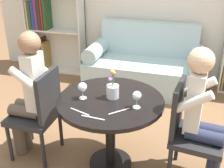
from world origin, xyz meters
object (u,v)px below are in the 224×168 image
at_px(chair_right, 189,129).
at_px(wine_glass_left, 82,88).
at_px(flower_vase, 113,89).
at_px(couch, 145,67).
at_px(wine_glass_right, 137,96).
at_px(person_right, 203,116).
at_px(chair_left, 39,111).
at_px(bookshelf_left, 49,30).
at_px(person_left, 29,94).

relative_size(chair_right, wine_glass_left, 6.15).
bearing_deg(chair_right, flower_vase, 97.47).
bearing_deg(couch, wine_glass_right, -82.46).
distance_m(person_right, wine_glass_right, 0.56).
height_order(chair_left, chair_right, same).
relative_size(couch, wine_glass_left, 11.36).
bearing_deg(wine_glass_left, bookshelf_left, 124.44).
bearing_deg(wine_glass_left, wine_glass_right, -3.31).
height_order(person_left, wine_glass_right, person_left).
relative_size(couch, flower_vase, 6.43).
height_order(wine_glass_left, wine_glass_right, same).
relative_size(wine_glass_left, wine_glass_right, 1.00).
bearing_deg(person_right, chair_right, 85.65).
distance_m(bookshelf_left, person_right, 3.15).
bearing_deg(person_left, wine_glass_left, 89.87).
height_order(person_right, flower_vase, person_right).
bearing_deg(flower_vase, chair_left, -173.35).
bearing_deg(person_right, wine_glass_right, 107.94).
distance_m(person_right, wine_glass_left, 1.01).
relative_size(wine_glass_right, flower_vase, 0.57).
height_order(bookshelf_left, flower_vase, bookshelf_left).
relative_size(couch, person_left, 1.33).
bearing_deg(wine_glass_left, couch, 82.72).
relative_size(bookshelf_left, flower_vase, 5.35).
bearing_deg(person_left, chair_right, 94.02).
bearing_deg(flower_vase, couch, 90.32).
height_order(wine_glass_left, flower_vase, flower_vase).
bearing_deg(chair_right, wine_glass_left, 102.55).
bearing_deg(bookshelf_left, wine_glass_left, -55.56).
distance_m(chair_left, wine_glass_right, 0.97).
relative_size(person_right, flower_vase, 4.71).
bearing_deg(flower_vase, wine_glass_left, -160.62).
height_order(chair_left, wine_glass_right, chair_left).
bearing_deg(flower_vase, person_right, -0.51).
height_order(chair_right, person_right, person_right).
bearing_deg(person_right, bookshelf_left, 57.05).
bearing_deg(bookshelf_left, person_left, -66.80).
bearing_deg(bookshelf_left, wine_glass_right, -47.95).
bearing_deg(chair_right, couch, 28.17).
xyz_separation_m(person_right, flower_vase, (-0.76, 0.01, 0.13)).
relative_size(wine_glass_left, flower_vase, 0.57).
relative_size(couch, wine_glass_right, 11.39).
xyz_separation_m(couch, wine_glass_right, (0.24, -1.84, 0.49)).
bearing_deg(wine_glass_left, person_left, 179.38).
height_order(chair_left, person_right, person_right).
relative_size(chair_right, person_right, 0.74).
height_order(bookshelf_left, person_right, bookshelf_left).
distance_m(bookshelf_left, chair_right, 3.07).
bearing_deg(couch, bookshelf_left, 170.81).
height_order(bookshelf_left, person_left, bookshelf_left).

